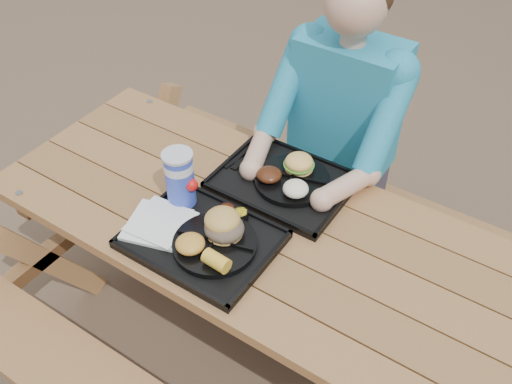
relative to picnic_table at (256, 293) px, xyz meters
The scene contains 18 objects.
ground 0.38m from the picnic_table, ahead, with size 60.00×60.00×0.00m, color #999999.
picnic_table is the anchor object (origin of this frame).
tray_near 0.43m from the picnic_table, 117.95° to the right, with size 0.45×0.35×0.02m, color black.
tray_far 0.43m from the picnic_table, 95.57° to the left, with size 0.45×0.35×0.02m, color black.
plate_near 0.44m from the picnic_table, 101.33° to the right, with size 0.26×0.26×0.02m, color black.
plate_far 0.46m from the picnic_table, 87.12° to the left, with size 0.26×0.26×0.02m, color black.
napkin_stack 0.51m from the picnic_table, 139.53° to the right, with size 0.18×0.18×0.02m, color white.
soda_cup 0.55m from the picnic_table, 163.67° to the right, with size 0.09×0.09×0.19m, color #1833BB.
condiment_bbq 0.42m from the picnic_table, 151.61° to the right, with size 0.06×0.06×0.03m, color #320F05.
condiment_mustard 0.41m from the picnic_table, 138.49° to the right, with size 0.05×0.05×0.03m, color yellow.
sandwich 0.49m from the picnic_table, 103.22° to the right, with size 0.12×0.12×0.12m, color gold, non-canonical shape.
mac_cheese 0.50m from the picnic_table, 108.29° to the right, with size 0.09×0.09×0.04m, color gold.
corn_cob 0.50m from the picnic_table, 83.85° to the right, with size 0.08×0.08×0.05m, color yellow, non-canonical shape.
cutlery_far 0.50m from the picnic_table, 132.11° to the left, with size 0.02×0.14×0.01m, color black.
burger 0.53m from the picnic_table, 88.94° to the left, with size 0.10×0.10×0.09m, color #F2B955, non-canonical shape.
baked_beans 0.47m from the picnic_table, 108.20° to the left, with size 0.09×0.09×0.04m, color #451F0D.
potato_salad 0.47m from the picnic_table, 67.44° to the left, with size 0.09×0.09×0.05m, color white.
diner 0.64m from the picnic_table, 89.01° to the left, with size 0.48×0.84×1.28m, color #1DCBCB, non-canonical shape.
Camera 1 is at (0.72, -1.08, 2.07)m, focal length 40.00 mm.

